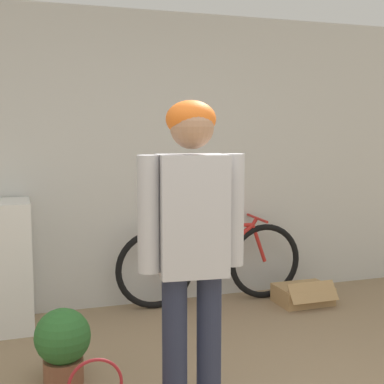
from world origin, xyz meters
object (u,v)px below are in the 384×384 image
(potted_plant, at_px, (63,343))
(cardboard_box, at_px, (303,294))
(bicycle, at_px, (211,263))
(person, at_px, (192,231))

(potted_plant, bearing_deg, cardboard_box, 21.93)
(bicycle, relative_size, potted_plant, 3.69)
(bicycle, relative_size, cardboard_box, 3.65)
(person, bearing_deg, bicycle, 72.81)
(bicycle, distance_m, cardboard_box, 0.88)
(person, relative_size, cardboard_box, 3.58)
(person, height_order, potted_plant, person)
(person, bearing_deg, cardboard_box, 51.18)
(person, xyz_separation_m, cardboard_box, (1.60, 1.59, -0.97))
(person, xyz_separation_m, bicycle, (0.81, 1.87, -0.68))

